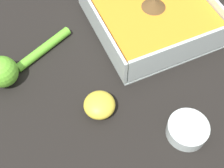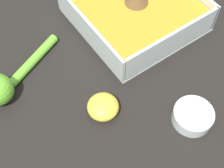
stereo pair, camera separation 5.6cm
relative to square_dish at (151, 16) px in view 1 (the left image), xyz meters
The scene contains 5 objects.
ground_plane 0.03m from the square_dish, behind, with size 4.00×4.00×0.00m, color black.
square_dish is the anchor object (origin of this frame).
spice_bowl 0.26m from the square_dish, 13.62° to the right, with size 0.07×0.07×0.03m.
lemon_squeezer 0.31m from the square_dish, 88.50° to the right, with size 0.10×0.18×0.06m.
lemon_half 0.23m from the square_dish, 51.09° to the right, with size 0.06×0.06×0.03m.
Camera 1 is at (0.41, -0.27, 0.51)m, focal length 50.00 mm.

